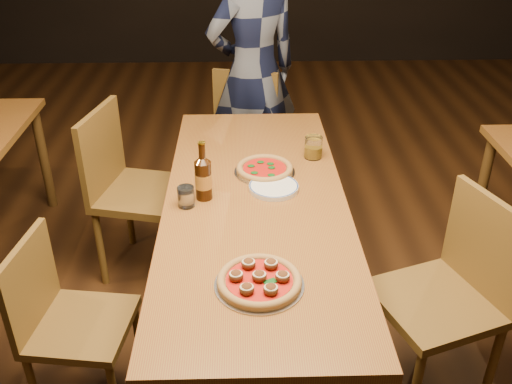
{
  "coord_description": "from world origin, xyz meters",
  "views": [
    {
      "loc": [
        -0.06,
        -2.15,
        2.03
      ],
      "look_at": [
        0.0,
        -0.05,
        0.82
      ],
      "focal_mm": 40.0,
      "sensor_mm": 36.0,
      "label": 1
    }
  ],
  "objects_px": {
    "water_glass": "(186,197)",
    "amber_glass": "(313,147)",
    "pizza_meatball": "(259,280)",
    "diner": "(253,73)",
    "plate_stack": "(274,187)",
    "chair_main_nw": "(81,324)",
    "chair_main_sw": "(144,192)",
    "chair_main_e": "(436,301)",
    "beer_bottle": "(203,179)",
    "chair_end": "(239,144)",
    "pizza_margherita": "(265,169)",
    "table_main": "(256,214)"
  },
  "relations": [
    {
      "from": "chair_main_nw",
      "to": "amber_glass",
      "type": "distance_m",
      "value": 1.36
    },
    {
      "from": "chair_main_e",
      "to": "pizza_margherita",
      "type": "xyz_separation_m",
      "value": [
        -0.68,
        0.63,
        0.29
      ]
    },
    {
      "from": "water_glass",
      "to": "pizza_margherita",
      "type": "bearing_deg",
      "value": 40.45
    },
    {
      "from": "chair_main_e",
      "to": "pizza_meatball",
      "type": "relative_size",
      "value": 3.02
    },
    {
      "from": "chair_main_sw",
      "to": "pizza_meatball",
      "type": "bearing_deg",
      "value": -139.35
    },
    {
      "from": "table_main",
      "to": "chair_main_e",
      "type": "bearing_deg",
      "value": -27.04
    },
    {
      "from": "chair_end",
      "to": "amber_glass",
      "type": "distance_m",
      "value": 0.94
    },
    {
      "from": "pizza_margherita",
      "to": "water_glass",
      "type": "height_order",
      "value": "water_glass"
    },
    {
      "from": "chair_main_e",
      "to": "chair_end",
      "type": "relative_size",
      "value": 1.03
    },
    {
      "from": "plate_stack",
      "to": "pizza_margherita",
      "type": "bearing_deg",
      "value": 101.8
    },
    {
      "from": "table_main",
      "to": "pizza_margherita",
      "type": "xyz_separation_m",
      "value": [
        0.05,
        0.26,
        0.09
      ]
    },
    {
      "from": "chair_main_sw",
      "to": "beer_bottle",
      "type": "height_order",
      "value": "beer_bottle"
    },
    {
      "from": "chair_main_sw",
      "to": "pizza_margherita",
      "type": "relative_size",
      "value": 3.4
    },
    {
      "from": "chair_end",
      "to": "pizza_meatball",
      "type": "bearing_deg",
      "value": -73.68
    },
    {
      "from": "chair_main_sw",
      "to": "diner",
      "type": "bearing_deg",
      "value": -22.18
    },
    {
      "from": "pizza_meatball",
      "to": "beer_bottle",
      "type": "xyz_separation_m",
      "value": [
        -0.22,
        0.61,
        0.07
      ]
    },
    {
      "from": "chair_main_nw",
      "to": "water_glass",
      "type": "height_order",
      "value": "water_glass"
    },
    {
      "from": "chair_main_e",
      "to": "beer_bottle",
      "type": "distance_m",
      "value": 1.1
    },
    {
      "from": "chair_main_nw",
      "to": "plate_stack",
      "type": "distance_m",
      "value": 1.0
    },
    {
      "from": "beer_bottle",
      "to": "chair_main_nw",
      "type": "bearing_deg",
      "value": -139.0
    },
    {
      "from": "chair_main_sw",
      "to": "water_glass",
      "type": "bearing_deg",
      "value": -140.13
    },
    {
      "from": "chair_main_sw",
      "to": "plate_stack",
      "type": "relative_size",
      "value": 4.4
    },
    {
      "from": "chair_main_sw",
      "to": "beer_bottle",
      "type": "relative_size",
      "value": 3.74
    },
    {
      "from": "pizza_meatball",
      "to": "pizza_margherita",
      "type": "height_order",
      "value": "pizza_meatball"
    },
    {
      "from": "chair_main_e",
      "to": "plate_stack",
      "type": "height_order",
      "value": "chair_main_e"
    },
    {
      "from": "table_main",
      "to": "diner",
      "type": "distance_m",
      "value": 1.42
    },
    {
      "from": "chair_main_sw",
      "to": "pizza_meatball",
      "type": "xyz_separation_m",
      "value": [
        0.59,
        -1.12,
        0.28
      ]
    },
    {
      "from": "water_glass",
      "to": "chair_main_nw",
      "type": "bearing_deg",
      "value": -139.12
    },
    {
      "from": "pizza_meatball",
      "to": "chair_main_nw",
      "type": "bearing_deg",
      "value": 165.56
    },
    {
      "from": "water_glass",
      "to": "amber_glass",
      "type": "distance_m",
      "value": 0.75
    },
    {
      "from": "pizza_margherita",
      "to": "diner",
      "type": "bearing_deg",
      "value": 91.31
    },
    {
      "from": "pizza_meatball",
      "to": "diner",
      "type": "bearing_deg",
      "value": 89.22
    },
    {
      "from": "plate_stack",
      "to": "chair_main_sw",
      "type": "bearing_deg",
      "value": 146.81
    },
    {
      "from": "pizza_meatball",
      "to": "beer_bottle",
      "type": "bearing_deg",
      "value": 110.06
    },
    {
      "from": "chair_main_e",
      "to": "water_glass",
      "type": "xyz_separation_m",
      "value": [
        -1.03,
        0.33,
        0.32
      ]
    },
    {
      "from": "water_glass",
      "to": "amber_glass",
      "type": "bearing_deg",
      "value": 37.17
    },
    {
      "from": "water_glass",
      "to": "amber_glass",
      "type": "xyz_separation_m",
      "value": [
        0.6,
        0.45,
        0.01
      ]
    },
    {
      "from": "amber_glass",
      "to": "diner",
      "type": "relative_size",
      "value": 0.06
    },
    {
      "from": "plate_stack",
      "to": "diner",
      "type": "relative_size",
      "value": 0.13
    },
    {
      "from": "table_main",
      "to": "chair_end",
      "type": "height_order",
      "value": "chair_end"
    },
    {
      "from": "pizza_meatball",
      "to": "amber_glass",
      "type": "height_order",
      "value": "amber_glass"
    },
    {
      "from": "chair_end",
      "to": "plate_stack",
      "type": "relative_size",
      "value": 4.11
    },
    {
      "from": "amber_glass",
      "to": "diner",
      "type": "xyz_separation_m",
      "value": [
        -0.28,
        0.99,
        0.06
      ]
    },
    {
      "from": "table_main",
      "to": "diner",
      "type": "relative_size",
      "value": 1.15
    },
    {
      "from": "chair_main_nw",
      "to": "chair_main_e",
      "type": "height_order",
      "value": "chair_main_e"
    },
    {
      "from": "chair_main_nw",
      "to": "chair_main_sw",
      "type": "relative_size",
      "value": 0.84
    },
    {
      "from": "chair_end",
      "to": "pizza_margherita",
      "type": "height_order",
      "value": "chair_end"
    },
    {
      "from": "beer_bottle",
      "to": "amber_glass",
      "type": "distance_m",
      "value": 0.66
    },
    {
      "from": "pizza_meatball",
      "to": "diner",
      "type": "relative_size",
      "value": 0.18
    },
    {
      "from": "chair_main_sw",
      "to": "beer_bottle",
      "type": "bearing_deg",
      "value": -131.45
    }
  ]
}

